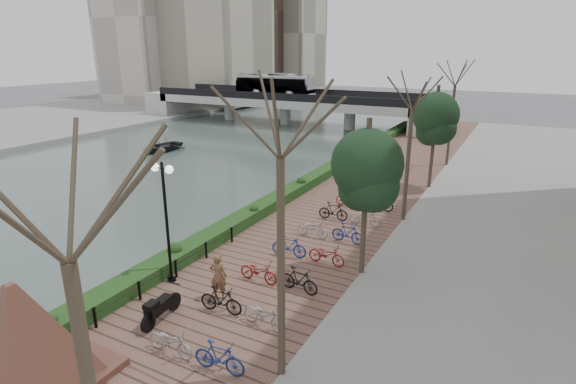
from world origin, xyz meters
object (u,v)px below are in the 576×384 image
Objects in this scene: lamppost at (165,197)px; boat at (162,147)px; pedestrian at (218,276)px; motorcycle at (161,306)px; granite_monument at (20,335)px.

boat is (-19.03, 19.83, -3.58)m from lamppost.
pedestrian is at bearing -3.15° from lamppost.
lamppost is 27.72m from boat.
lamppost reaches higher than motorcycle.
lamppost is 4.12m from motorcycle.
pedestrian reaches higher than motorcycle.
boat is (-20.66, 22.12, -0.56)m from motorcycle.
motorcycle is (1.63, -2.29, -3.02)m from lamppost.
motorcycle is 2.34m from pedestrian.
granite_monument is 4.37m from motorcycle.
lamppost is at bearing -18.08° from pedestrian.
lamppost reaches higher than granite_monument.
granite_monument is at bearing -85.67° from lamppost.
lamppost is at bearing 94.33° from granite_monument.
pedestrian is at bearing 63.12° from motorcycle.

